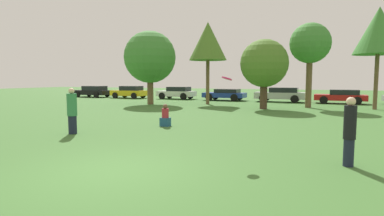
% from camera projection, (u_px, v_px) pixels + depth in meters
% --- Properties ---
extents(ground_plane, '(120.00, 120.00, 0.00)m').
position_uv_depth(ground_plane, '(114.00, 171.00, 7.05)').
color(ground_plane, '#3D6B2D').
extents(person_thrower, '(0.37, 0.37, 1.75)m').
position_uv_depth(person_thrower, '(72.00, 111.00, 11.79)').
color(person_thrower, '#191E33').
rests_on(person_thrower, ground).
extents(person_catcher, '(0.28, 0.28, 1.66)m').
position_uv_depth(person_catcher, '(350.00, 131.00, 7.37)').
color(person_catcher, '#191E33').
rests_on(person_catcher, ground).
extents(frisbee, '(0.30, 0.29, 0.15)m').
position_uv_depth(frisbee, '(227.00, 79.00, 8.39)').
color(frisbee, '#F21E72').
extents(bystander_sitting, '(0.41, 0.34, 0.99)m').
position_uv_depth(bystander_sitting, '(165.00, 117.00, 13.75)').
color(bystander_sitting, navy).
rests_on(bystander_sitting, ground).
extents(tree_0, '(4.28, 4.28, 6.04)m').
position_uv_depth(tree_0, '(150.00, 57.00, 25.66)').
color(tree_0, brown).
rests_on(tree_0, ground).
extents(tree_1, '(3.10, 3.10, 6.75)m').
position_uv_depth(tree_1, '(208.00, 42.00, 25.46)').
color(tree_1, brown).
rests_on(tree_1, ground).
extents(tree_2, '(3.32, 3.32, 4.84)m').
position_uv_depth(tree_2, '(264.00, 64.00, 21.49)').
color(tree_2, '#473323').
rests_on(tree_2, ground).
extents(tree_3, '(2.90, 2.90, 6.12)m').
position_uv_depth(tree_3, '(310.00, 44.00, 22.37)').
color(tree_3, brown).
rests_on(tree_3, ground).
extents(tree_4, '(3.18, 3.18, 6.96)m').
position_uv_depth(tree_4, '(379.00, 31.00, 20.93)').
color(tree_4, brown).
rests_on(tree_4, ground).
extents(parked_car_black, '(4.43, 2.19, 1.29)m').
position_uv_depth(parked_car_black, '(93.00, 91.00, 36.18)').
color(parked_car_black, black).
rests_on(parked_car_black, ground).
extents(parked_car_yellow, '(3.97, 2.06, 1.34)m').
position_uv_depth(parked_car_yellow, '(130.00, 92.00, 34.10)').
color(parked_car_yellow, gold).
rests_on(parked_car_yellow, ground).
extents(parked_car_white, '(4.04, 2.01, 1.29)m').
position_uv_depth(parked_car_white, '(177.00, 92.00, 32.62)').
color(parked_car_white, silver).
rests_on(parked_car_white, ground).
extents(parked_car_blue, '(4.13, 2.17, 1.13)m').
position_uv_depth(parked_car_blue, '(225.00, 94.00, 30.42)').
color(parked_car_blue, '#1E389E').
rests_on(parked_car_blue, ground).
extents(parked_car_silver, '(4.49, 1.99, 1.32)m').
position_uv_depth(parked_car_silver, '(281.00, 94.00, 28.36)').
color(parked_car_silver, '#B2B2B7').
rests_on(parked_car_silver, ground).
extents(parked_car_red, '(4.16, 1.96, 1.19)m').
position_uv_depth(parked_car_red, '(341.00, 96.00, 26.49)').
color(parked_car_red, red).
rests_on(parked_car_red, ground).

